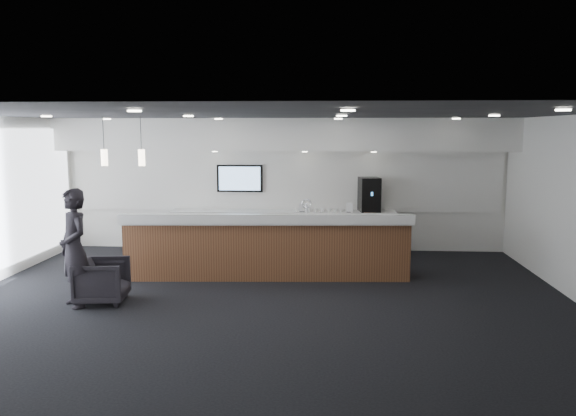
# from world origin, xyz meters

# --- Properties ---
(ground) EXTENTS (10.00, 10.00, 0.00)m
(ground) POSITION_xyz_m (0.00, 0.00, 0.00)
(ground) COLOR black
(ground) RESTS_ON ground
(ceiling) EXTENTS (10.00, 8.00, 0.02)m
(ceiling) POSITION_xyz_m (0.00, 0.00, 3.00)
(ceiling) COLOR black
(ceiling) RESTS_ON back_wall
(back_wall) EXTENTS (10.00, 0.02, 3.00)m
(back_wall) POSITION_xyz_m (0.00, 4.00, 1.50)
(back_wall) COLOR white
(back_wall) RESTS_ON ground
(soffit_bulkhead) EXTENTS (10.00, 0.90, 0.70)m
(soffit_bulkhead) POSITION_xyz_m (0.00, 3.55, 2.65)
(soffit_bulkhead) COLOR white
(soffit_bulkhead) RESTS_ON back_wall
(alcove_panel) EXTENTS (9.80, 0.06, 1.40)m
(alcove_panel) POSITION_xyz_m (0.00, 3.97, 1.60)
(alcove_panel) COLOR white
(alcove_panel) RESTS_ON back_wall
(back_credenza) EXTENTS (5.06, 0.66, 0.95)m
(back_credenza) POSITION_xyz_m (-0.00, 3.64, 0.48)
(back_credenza) COLOR gray
(back_credenza) RESTS_ON ground
(wall_tv) EXTENTS (1.05, 0.08, 0.62)m
(wall_tv) POSITION_xyz_m (-1.00, 3.91, 1.65)
(wall_tv) COLOR black
(wall_tv) RESTS_ON back_wall
(pendant_left) EXTENTS (0.12, 0.12, 0.30)m
(pendant_left) POSITION_xyz_m (-2.40, 0.80, 2.25)
(pendant_left) COLOR #FFEAC6
(pendant_left) RESTS_ON ceiling
(pendant_right) EXTENTS (0.12, 0.12, 0.30)m
(pendant_right) POSITION_xyz_m (-3.10, 0.80, 2.25)
(pendant_right) COLOR #FFEAC6
(pendant_right) RESTS_ON ceiling
(ceiling_can_lights) EXTENTS (7.00, 5.00, 0.02)m
(ceiling_can_lights) POSITION_xyz_m (0.00, 0.00, 2.97)
(ceiling_can_lights) COLOR white
(ceiling_can_lights) RESTS_ON ceiling
(service_counter) EXTENTS (5.36, 1.20, 1.49)m
(service_counter) POSITION_xyz_m (-0.12, 1.48, 0.57)
(service_counter) COLOR #56301C
(service_counter) RESTS_ON ground
(coffee_machine) EXTENTS (0.50, 0.60, 0.76)m
(coffee_machine) POSITION_xyz_m (1.93, 3.70, 1.33)
(coffee_machine) COLOR black
(coffee_machine) RESTS_ON back_credenza
(info_sign_left) EXTENTS (0.14, 0.03, 0.19)m
(info_sign_left) POSITION_xyz_m (0.45, 3.50, 1.04)
(info_sign_left) COLOR silver
(info_sign_left) RESTS_ON back_credenza
(info_sign_right) EXTENTS (0.15, 0.07, 0.21)m
(info_sign_right) POSITION_xyz_m (1.49, 3.50, 1.05)
(info_sign_right) COLOR silver
(info_sign_right) RESTS_ON back_credenza
(armchair) EXTENTS (0.87, 0.85, 0.71)m
(armchair) POSITION_xyz_m (-2.60, -0.26, 0.35)
(armchair) COLOR black
(armchair) RESTS_ON ground
(lounge_guest) EXTENTS (0.80, 0.80, 1.86)m
(lounge_guest) POSITION_xyz_m (-2.94, -0.47, 0.93)
(lounge_guest) COLOR black
(lounge_guest) RESTS_ON ground
(cup_0) EXTENTS (0.10, 0.10, 0.09)m
(cup_0) POSITION_xyz_m (1.33, 3.53, 1.00)
(cup_0) COLOR white
(cup_0) RESTS_ON back_credenza
(cup_1) EXTENTS (0.14, 0.14, 0.09)m
(cup_1) POSITION_xyz_m (1.19, 3.53, 1.00)
(cup_1) COLOR white
(cup_1) RESTS_ON back_credenza
(cup_2) EXTENTS (0.12, 0.12, 0.09)m
(cup_2) POSITION_xyz_m (1.05, 3.53, 1.00)
(cup_2) COLOR white
(cup_2) RESTS_ON back_credenza
(cup_3) EXTENTS (0.13, 0.13, 0.09)m
(cup_3) POSITION_xyz_m (0.91, 3.53, 1.00)
(cup_3) COLOR white
(cup_3) RESTS_ON back_credenza
(cup_4) EXTENTS (0.13, 0.13, 0.09)m
(cup_4) POSITION_xyz_m (0.77, 3.53, 1.00)
(cup_4) COLOR white
(cup_4) RESTS_ON back_credenza
(cup_5) EXTENTS (0.11, 0.11, 0.09)m
(cup_5) POSITION_xyz_m (0.63, 3.53, 1.00)
(cup_5) COLOR white
(cup_5) RESTS_ON back_credenza
(cup_6) EXTENTS (0.14, 0.14, 0.09)m
(cup_6) POSITION_xyz_m (0.49, 3.53, 1.00)
(cup_6) COLOR white
(cup_6) RESTS_ON back_credenza
(cup_7) EXTENTS (0.11, 0.11, 0.09)m
(cup_7) POSITION_xyz_m (0.35, 3.53, 1.00)
(cup_7) COLOR white
(cup_7) RESTS_ON back_credenza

